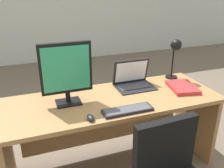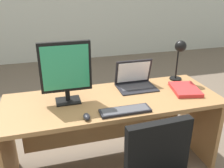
{
  "view_description": "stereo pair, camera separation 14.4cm",
  "coord_description": "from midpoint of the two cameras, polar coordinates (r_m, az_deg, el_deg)",
  "views": [
    {
      "loc": [
        -0.66,
        -1.75,
        1.65
      ],
      "look_at": [
        0.0,
        0.03,
        0.86
      ],
      "focal_mm": 39.03,
      "sensor_mm": 36.0,
      "label": 1
    },
    {
      "loc": [
        -0.52,
        -1.79,
        1.65
      ],
      "look_at": [
        0.0,
        0.03,
        0.86
      ],
      "focal_mm": 39.03,
      "sensor_mm": 36.0,
      "label": 2
    }
  ],
  "objects": [
    {
      "name": "ground",
      "position": [
        3.71,
        -5.1,
        -3.78
      ],
      "size": [
        12.0,
        12.0,
        0.0
      ],
      "primitive_type": "plane",
      "color": "#6B5B4C"
    },
    {
      "name": "monitor",
      "position": [
        1.94,
        -8.71,
        3.37
      ],
      "size": [
        0.41,
        0.16,
        0.5
      ],
      "color": "black",
      "rests_on": "desk"
    },
    {
      "name": "keyboard",
      "position": [
        1.87,
        5.33,
        -6.26
      ],
      "size": [
        0.39,
        0.12,
        0.02
      ],
      "color": "black",
      "rests_on": "desk"
    },
    {
      "name": "mouse",
      "position": [
        1.77,
        -3.61,
        -7.69
      ],
      "size": [
        0.05,
        0.09,
        0.04
      ],
      "color": "black",
      "rests_on": "desk"
    },
    {
      "name": "book",
      "position": [
        2.33,
        18.46,
        -1.2
      ],
      "size": [
        0.28,
        0.35,
        0.03
      ],
      "color": "red",
      "rests_on": "desk"
    },
    {
      "name": "desk",
      "position": [
        2.22,
        1.75,
        -7.77
      ],
      "size": [
        1.84,
        0.69,
        0.74
      ],
      "color": "#9E7042",
      "rests_on": "ground"
    },
    {
      "name": "desk_lamp",
      "position": [
        2.48,
        17.2,
        7.25
      ],
      "size": [
        0.12,
        0.14,
        0.41
      ],
      "color": "black",
      "rests_on": "desk"
    },
    {
      "name": "laptop",
      "position": [
        2.31,
        7.11,
        1.24
      ],
      "size": [
        0.35,
        0.26,
        0.25
      ],
      "color": "black",
      "rests_on": "desk"
    }
  ]
}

